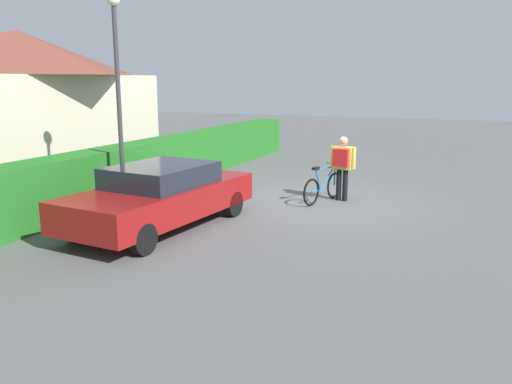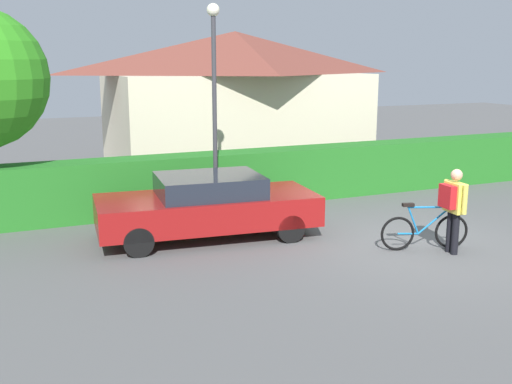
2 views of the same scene
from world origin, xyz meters
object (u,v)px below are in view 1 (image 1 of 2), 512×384
object	(u,v)px
person_rider	(342,162)
bicycle	(323,187)
street_lamp	(118,77)
parked_car_near	(161,195)

from	to	relation	value
person_rider	bicycle	bearing A→B (deg)	127.92
street_lamp	parked_car_near	bearing A→B (deg)	-115.42
bicycle	person_rider	distance (m)	0.77
bicycle	parked_car_near	bearing A→B (deg)	146.11
parked_car_near	bicycle	xyz separation A→B (m)	(3.55, -2.38, -0.30)
person_rider	parked_car_near	bearing A→B (deg)	144.27
bicycle	street_lamp	size ratio (longest dim) A/B	0.36
parked_car_near	person_rider	bearing A→B (deg)	-35.73
parked_car_near	street_lamp	bearing A→B (deg)	64.58
parked_car_near	street_lamp	xyz separation A→B (m)	(0.68, 1.44, 2.34)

